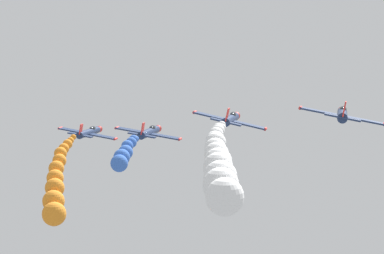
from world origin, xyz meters
The scene contains 7 objects.
airplane_lead centered at (-19.65, 15.98, 117.84)m, with size 9.49×10.35×2.82m.
smoke_trail_lead centered at (-16.82, -6.38, 113.05)m, with size 6.35×21.91×9.29m.
airplane_left_inner centered at (-7.12, 5.08, 119.24)m, with size 9.50×10.35×2.77m.
smoke_trail_left_inner centered at (-6.69, -9.68, 118.02)m, with size 2.29×12.21×3.53m.
airplane_right_inner centered at (5.76, -4.16, 122.10)m, with size 9.42×10.35×3.03m.
smoke_trail_right_inner centered at (8.03, -28.16, 119.29)m, with size 5.91×24.65×6.63m.
airplane_left_outer centered at (19.60, -14.88, 123.76)m, with size 9.47×10.35×2.89m.
Camera 1 is at (19.23, -101.57, 130.75)m, focal length 72.98 mm.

